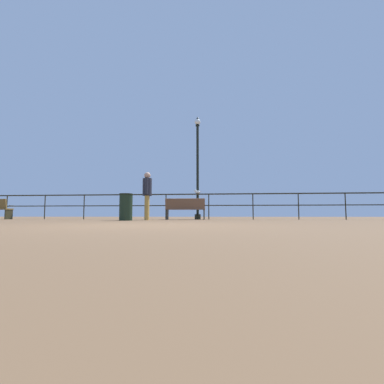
# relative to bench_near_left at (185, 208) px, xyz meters

# --- Properties ---
(ground_plane) EXTENTS (60.00, 60.00, 0.00)m
(ground_plane) POSITION_rel_bench_near_left_xyz_m (-0.00, -6.48, -0.47)
(ground_plane) COLOR brown
(pier_railing) EXTENTS (24.11, 0.05, 1.10)m
(pier_railing) POSITION_rel_bench_near_left_xyz_m (-0.00, 0.68, 0.34)
(pier_railing) COLOR black
(pier_railing) RESTS_ON ground_plane
(bench_near_left) EXTENTS (1.60, 0.73, 0.85)m
(bench_near_left) POSITION_rel_bench_near_left_xyz_m (0.00, 0.00, 0.00)
(bench_near_left) COLOR brown
(bench_near_left) RESTS_ON ground_plane
(lamppost_center) EXTENTS (0.26, 0.26, 4.55)m
(lamppost_center) POSITION_rel_bench_near_left_xyz_m (0.43, 0.87, 1.89)
(lamppost_center) COLOR black
(lamppost_center) RESTS_ON ground_plane
(person_by_bench) EXTENTS (0.34, 0.56, 1.76)m
(person_by_bench) POSITION_rel_bench_near_left_xyz_m (-1.27, -1.20, 0.54)
(person_by_bench) COLOR #B0873C
(person_by_bench) RESTS_ON ground_plane
(seagull_on_rail) EXTENTS (0.36, 0.21, 0.17)m
(seagull_on_rail) POSITION_rel_bench_near_left_xyz_m (0.44, 0.68, 0.71)
(seagull_on_rail) COLOR white
(seagull_on_rail) RESTS_ON pier_railing
(trash_bin) EXTENTS (0.45, 0.45, 0.89)m
(trash_bin) POSITION_rel_bench_near_left_xyz_m (-1.72, -2.21, -0.02)
(trash_bin) COLOR black
(trash_bin) RESTS_ON ground_plane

